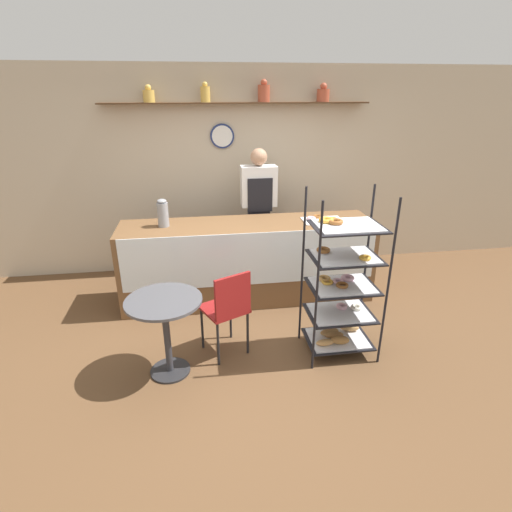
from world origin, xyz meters
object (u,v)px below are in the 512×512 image
Objects in this scene: person_worker at (259,211)px; cafe_table at (165,319)px; pastry_rack at (341,289)px; donut_tray_counter at (322,219)px; cafe_chair at (228,306)px; coffee_carafe at (163,213)px.

cafe_table is at bearing -120.77° from person_worker.
donut_tray_counter is at bearing 82.15° from pastry_rack.
pastry_rack is 3.42× the size of donut_tray_counter.
donut_tray_counter reaches higher than cafe_chair.
person_worker is 3.71× the size of donut_tray_counter.
cafe_chair is 1.70m from donut_tray_counter.
cafe_chair is 1.89× the size of donut_tray_counter.
pastry_rack is at bearing -73.78° from person_worker.
coffee_carafe reaches higher than cafe_table.
cafe_table is 1.46m from coffee_carafe.
person_worker reaches higher than coffee_carafe.
pastry_rack is 2.14× the size of cafe_table.
donut_tray_counter is at bearing -163.12° from cafe_chair.
coffee_carafe is 1.84m from donut_tray_counter.
cafe_chair reaches higher than cafe_table.
person_worker is 1.96× the size of cafe_chair.
pastry_rack is 0.92× the size of person_worker.
person_worker reaches higher than cafe_chair.
pastry_rack is at bearing 150.84° from cafe_chair.
cafe_chair is at bearing -137.67° from donut_tray_counter.
cafe_table is at bearing -176.29° from pastry_rack.
pastry_rack is at bearing -36.64° from coffee_carafe.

